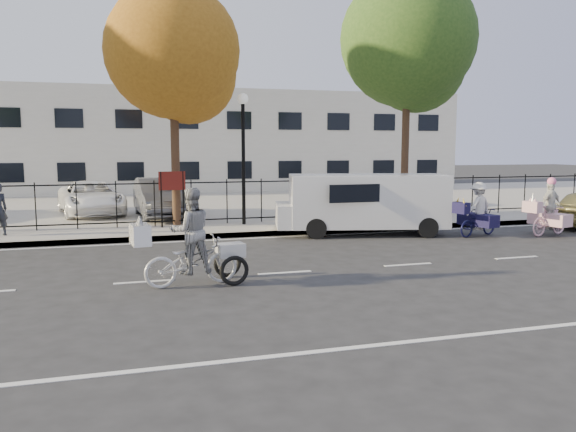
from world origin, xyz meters
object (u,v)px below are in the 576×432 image
object	(u,v)px
zebra_trike	(191,248)
lot_car_d	(395,190)
unicorn_bike	(549,214)
bull_bike	(478,215)
lot_car_b	(91,198)
lot_car_c	(160,198)
white_van	(364,202)
lamppost	(243,135)

from	to	relation	value
zebra_trike	lot_car_d	bearing A→B (deg)	-50.33
zebra_trike	unicorn_bike	xyz separation A→B (m)	(11.34, 3.22, -0.09)
zebra_trike	bull_bike	xyz separation A→B (m)	(9.14, 3.73, -0.09)
lot_car_b	zebra_trike	bearing A→B (deg)	-87.94
lot_car_c	unicorn_bike	bearing A→B (deg)	-36.08
unicorn_bike	lot_car_d	size ratio (longest dim) A/B	0.44
zebra_trike	white_van	distance (m)	7.80
zebra_trike	lot_car_b	size ratio (longest dim) A/B	0.50
white_van	lot_car_b	xyz separation A→B (m)	(-8.45, 6.65, -0.24)
lamppost	lot_car_d	bearing A→B (deg)	24.96
lot_car_b	lot_car_d	world-z (taller)	lot_car_d
white_van	lot_car_d	world-z (taller)	white_van
unicorn_bike	lot_car_b	world-z (taller)	unicorn_bike
white_van	lot_car_b	world-z (taller)	white_van
white_van	lot_car_c	xyz separation A→B (m)	(-5.96, 5.05, -0.17)
zebra_trike	bull_bike	distance (m)	9.88
lamppost	lot_car_b	xyz separation A→B (m)	(-5.08, 4.35, -2.32)
lot_car_c	lot_car_d	size ratio (longest dim) A/B	1.03
lamppost	lot_car_b	size ratio (longest dim) A/B	0.94
lamppost	lot_car_d	xyz separation A→B (m)	(7.32, 3.41, -2.24)
unicorn_bike	lot_car_b	distance (m)	16.23
unicorn_bike	zebra_trike	bearing A→B (deg)	92.15
lamppost	zebra_trike	xyz separation A→B (m)	(-2.58, -7.34, -2.36)
lamppost	white_van	distance (m)	4.58
lot_car_c	lot_car_d	xyz separation A→B (m)	(9.91, 0.66, 0.00)
zebra_trike	lot_car_d	world-z (taller)	zebra_trike
unicorn_bike	lot_car_d	xyz separation A→B (m)	(-1.44, 7.53, 0.20)
zebra_trike	unicorn_bike	bearing A→B (deg)	-81.85
lamppost	white_van	bearing A→B (deg)	-34.32
zebra_trike	lot_car_c	xyz separation A→B (m)	(-0.01, 10.09, 0.11)
unicorn_bike	lot_car_b	xyz separation A→B (m)	(-13.84, 8.48, 0.12)
lot_car_d	unicorn_bike	bearing A→B (deg)	-79.52
bull_bike	lot_car_c	size ratio (longest dim) A/B	0.42
lot_car_b	unicorn_bike	bearing A→B (deg)	-41.51
zebra_trike	lot_car_d	distance (m)	14.61
white_van	lot_car_c	size ratio (longest dim) A/B	1.28
bull_bike	unicorn_bike	bearing A→B (deg)	-120.95
bull_bike	white_van	xyz separation A→B (m)	(-3.20, 1.31, 0.37)
unicorn_bike	white_van	world-z (taller)	white_van
zebra_trike	lot_car_c	bearing A→B (deg)	-7.61
bull_bike	lot_car_b	xyz separation A→B (m)	(-11.65, 7.96, 0.12)
lot_car_d	lamppost	bearing A→B (deg)	-155.38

